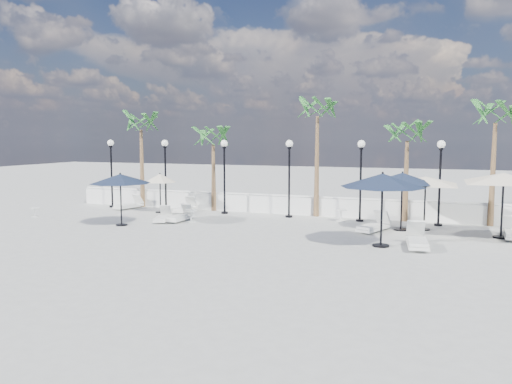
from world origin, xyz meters
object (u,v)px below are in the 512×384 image
(lounger_0, at_px, (129,205))
(lounger_2, at_px, (185,208))
(lounger_1, at_px, (163,217))
(parasol_cream_sq_b, at_px, (504,173))
(lounger_3, at_px, (180,216))
(lounger_4, at_px, (374,226))
(parasol_cream_sq_a, at_px, (426,177))
(parasol_navy_mid, at_px, (402,179))
(parasol_navy_left, at_px, (120,179))
(parasol_navy_right, at_px, (382,181))
(lounger_5, at_px, (417,240))
(parasol_cream_small, at_px, (160,179))

(lounger_0, xyz_separation_m, lounger_2, (3.57, -0.03, 0.01))
(lounger_1, distance_m, parasol_cream_sq_b, 14.80)
(lounger_3, bearing_deg, lounger_4, 4.58)
(lounger_4, bearing_deg, lounger_1, -155.05)
(lounger_2, distance_m, lounger_4, 10.33)
(lounger_3, distance_m, parasol_cream_sq_a, 11.24)
(parasol_navy_mid, height_order, parasol_cream_sq_b, parasol_cream_sq_b)
(parasol_navy_left, bearing_deg, parasol_navy_right, -2.06)
(lounger_2, xyz_separation_m, parasol_cream_sq_b, (14.98, -1.75, 2.33))
(lounger_3, xyz_separation_m, parasol_cream_sq_a, (10.93, 1.64, 2.06))
(parasol_navy_left, bearing_deg, lounger_5, -0.82)
(lounger_0, distance_m, parasol_cream_sq_b, 18.78)
(lounger_0, xyz_separation_m, parasol_cream_sq_a, (15.65, -1.01, 2.06))
(lounger_0, height_order, parasol_cream_small, parasol_cream_small)
(lounger_5, xyz_separation_m, parasol_navy_mid, (-0.81, 3.34, 1.96))
(parasol_cream_sq_b, bearing_deg, lounger_0, 174.50)
(lounger_0, bearing_deg, parasol_cream_sq_a, 7.78)
(lounger_4, relative_size, parasol_navy_right, 0.68)
(lounger_2, bearing_deg, parasol_cream_sq_a, -7.52)
(parasol_cream_sq_a, height_order, parasol_cream_small, parasol_cream_sq_a)
(lounger_3, relative_size, parasol_navy_right, 0.60)
(lounger_4, bearing_deg, parasol_cream_sq_a, 51.23)
(lounger_2, height_order, lounger_5, lounger_5)
(lounger_2, distance_m, parasol_cream_small, 2.05)
(lounger_0, bearing_deg, lounger_2, 10.95)
(lounger_1, distance_m, parasol_cream_small, 3.38)
(parasol_navy_mid, xyz_separation_m, parasol_cream_sq_a, (0.93, 0.43, 0.06))
(lounger_4, distance_m, parasol_cream_sq_a, 3.09)
(lounger_2, height_order, lounger_4, lounger_4)
(parasol_navy_left, bearing_deg, parasol_navy_mid, 14.83)
(parasol_navy_right, bearing_deg, parasol_cream_sq_a, 71.12)
(lounger_0, height_order, lounger_4, lounger_4)
(parasol_navy_left, height_order, parasol_cream_sq_a, parasol_cream_sq_a)
(parasol_navy_left, distance_m, parasol_navy_mid, 12.35)
(parasol_navy_mid, relative_size, parasol_cream_sq_a, 0.56)
(lounger_0, xyz_separation_m, lounger_3, (4.72, -2.65, -0.00))
(lounger_2, relative_size, parasol_navy_mid, 0.67)
(lounger_2, xyz_separation_m, lounger_5, (11.95, -4.75, 0.03))
(parasol_navy_mid, bearing_deg, lounger_1, -171.44)
(lounger_0, height_order, parasol_cream_sq_a, parasol_cream_sq_a)
(parasol_navy_right, bearing_deg, lounger_1, 169.21)
(lounger_4, distance_m, parasol_cream_sq_b, 5.42)
(parasol_cream_sq_b, bearing_deg, lounger_1, -175.04)
(lounger_1, relative_size, lounger_5, 0.81)
(parasol_cream_small, bearing_deg, parasol_navy_mid, -4.08)
(lounger_1, distance_m, parasol_navy_mid, 11.03)
(lounger_5, distance_m, parasol_navy_right, 2.49)
(lounger_3, xyz_separation_m, parasol_cream_small, (-2.35, 2.09, 1.58))
(parasol_navy_right, relative_size, parasol_cream_small, 1.44)
(parasol_cream_sq_a, relative_size, parasol_cream_sq_b, 0.91)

